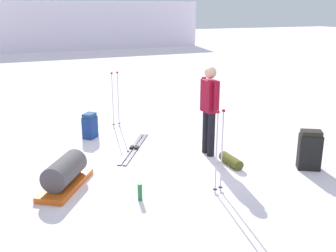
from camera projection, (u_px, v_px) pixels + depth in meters
ground_plane at (168, 162)px, 7.27m from camera, size 80.00×80.00×0.00m
distant_snow_ridge at (95, 24)px, 28.08m from camera, size 13.78×5.56×3.08m
skier_standing at (209, 106)px, 7.42m from camera, size 0.23×0.57×1.70m
ski_pair_near at (134, 148)px, 7.97m from camera, size 1.09×1.65×0.05m
backpack_large_dark at (90, 126)px, 8.56m from camera, size 0.37×0.38×0.55m
backpack_bright at (310, 150)px, 6.91m from camera, size 0.46×0.42×0.70m
ski_poles_planted_near at (219, 148)px, 5.91m from camera, size 0.18×0.10×1.31m
ski_poles_planted_far at (115, 97)px, 9.25m from camera, size 0.21×0.11×1.31m
gear_sled at (65, 174)px, 6.21m from camera, size 1.04×1.27×0.49m
sleeping_mat_rolled at (231, 161)px, 7.12m from camera, size 0.19×0.55×0.18m
thermos_bottle at (140, 192)px, 5.83m from camera, size 0.07×0.07×0.26m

